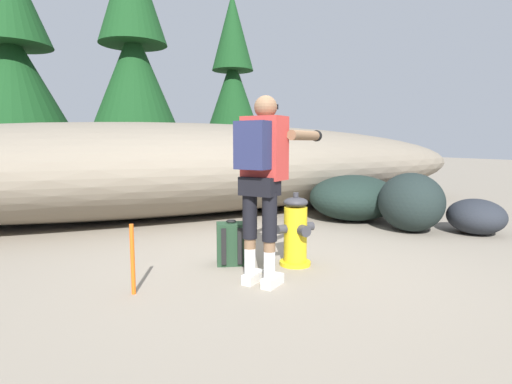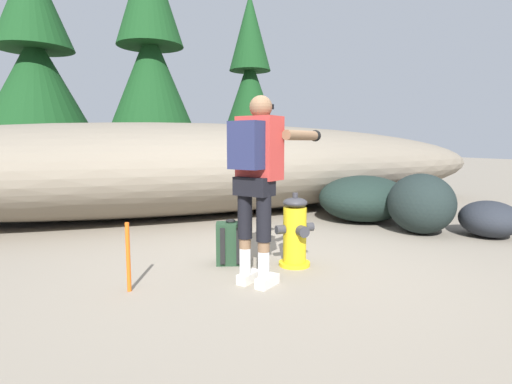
% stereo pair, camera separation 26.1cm
% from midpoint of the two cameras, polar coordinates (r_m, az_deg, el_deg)
% --- Properties ---
extents(ground_plane, '(56.00, 56.00, 0.04)m').
position_cam_midpoint_polar(ground_plane, '(4.16, 0.57, -11.09)').
color(ground_plane, gray).
extents(dirt_embankment, '(13.13, 3.20, 1.61)m').
position_cam_midpoint_polar(dirt_embankment, '(7.40, -12.09, 3.21)').
color(dirt_embankment, '#756B5B').
rests_on(dirt_embankment, ground_plane).
extents(fire_hydrant, '(0.42, 0.37, 0.76)m').
position_cam_midpoint_polar(fire_hydrant, '(4.23, 3.80, -5.63)').
color(fire_hydrant, gold).
rests_on(fire_hydrant, ground_plane).
extents(utility_worker, '(1.02, 0.86, 1.67)m').
position_cam_midpoint_polar(utility_worker, '(3.56, -0.98, 3.63)').
color(utility_worker, beige).
rests_on(utility_worker, ground_plane).
extents(spare_backpack, '(0.35, 0.34, 0.47)m').
position_cam_midpoint_polar(spare_backpack, '(4.30, -5.24, -7.26)').
color(spare_backpack, '#1E3823').
rests_on(spare_backpack, ground_plane).
extents(boulder_large, '(1.19, 1.28, 0.84)m').
position_cam_midpoint_polar(boulder_large, '(6.19, 19.75, -1.34)').
color(boulder_large, black).
rests_on(boulder_large, ground_plane).
extents(boulder_mid, '(1.81, 1.75, 0.74)m').
position_cam_midpoint_polar(boulder_mid, '(6.83, 12.41, -0.78)').
color(boulder_mid, black).
rests_on(boulder_mid, ground_plane).
extents(boulder_small, '(1.02, 1.06, 0.49)m').
position_cam_midpoint_polar(boulder_small, '(6.40, 27.42, -3.05)').
color(boulder_small, '#24282F').
rests_on(boulder_small, ground_plane).
extents(boulder_outlier, '(1.29, 1.29, 0.60)m').
position_cam_midpoint_polar(boulder_outlier, '(7.65, 19.95, -0.76)').
color(boulder_outlier, '#2B2727').
rests_on(boulder_outlier, ground_plane).
extents(pine_tree_far_left, '(2.95, 2.95, 5.99)m').
position_cam_midpoint_polar(pine_tree_far_left, '(12.12, -31.51, 15.12)').
color(pine_tree_far_left, '#47331E').
rests_on(pine_tree_far_left, ground_plane).
extents(pine_tree_left, '(2.51, 2.51, 6.18)m').
position_cam_midpoint_polar(pine_tree_left, '(10.86, -17.43, 16.85)').
color(pine_tree_left, '#47331E').
rests_on(pine_tree_left, ground_plane).
extents(pine_tree_center, '(1.97, 1.97, 5.82)m').
position_cam_midpoint_polar(pine_tree_center, '(13.10, -3.86, 14.88)').
color(pine_tree_center, '#47331E').
rests_on(pine_tree_center, ground_plane).
extents(survey_stake, '(0.04, 0.04, 0.60)m').
position_cam_midpoint_polar(survey_stake, '(3.63, -18.91, -8.93)').
color(survey_stake, '#E55914').
rests_on(survey_stake, ground_plane).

